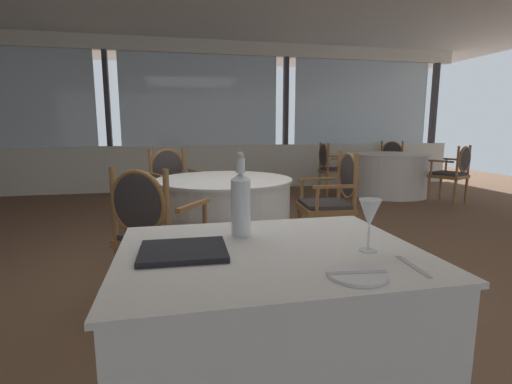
{
  "coord_description": "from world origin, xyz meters",
  "views": [
    {
      "loc": [
        -0.52,
        -2.89,
        1.18
      ],
      "look_at": [
        -0.18,
        -1.31,
        0.9
      ],
      "focal_mm": 26.43,
      "sensor_mm": 36.0,
      "label": 1
    }
  ],
  "objects_px": {
    "side_plate": "(357,274)",
    "water_bottle": "(241,202)",
    "dining_chair_0_2": "(173,184)",
    "dining_chair_1_2": "(330,165)",
    "menu_book": "(183,251)",
    "dining_chair_1_0": "(455,170)",
    "dining_chair_1_1": "(391,159)",
    "dining_chair_0_0": "(152,225)",
    "wine_glass": "(370,214)",
    "dining_chair_0_1": "(335,195)"
  },
  "relations": [
    {
      "from": "wine_glass",
      "to": "dining_chair_0_2",
      "type": "relative_size",
      "value": 0.2
    },
    {
      "from": "side_plate",
      "to": "wine_glass",
      "type": "bearing_deg",
      "value": 54.19
    },
    {
      "from": "dining_chair_0_0",
      "to": "dining_chair_1_2",
      "type": "height_order",
      "value": "dining_chair_0_0"
    },
    {
      "from": "wine_glass",
      "to": "dining_chair_1_1",
      "type": "height_order",
      "value": "wine_glass"
    },
    {
      "from": "dining_chair_1_2",
      "to": "water_bottle",
      "type": "bearing_deg",
      "value": -114.64
    },
    {
      "from": "wine_glass",
      "to": "dining_chair_1_1",
      "type": "bearing_deg",
      "value": 57.48
    },
    {
      "from": "dining_chair_0_1",
      "to": "dining_chair_0_2",
      "type": "xyz_separation_m",
      "value": [
        -1.49,
        1.01,
        0.0
      ]
    },
    {
      "from": "side_plate",
      "to": "dining_chair_1_1",
      "type": "distance_m",
      "value": 7.0
    },
    {
      "from": "wine_glass",
      "to": "dining_chair_0_2",
      "type": "height_order",
      "value": "dining_chair_0_2"
    },
    {
      "from": "side_plate",
      "to": "menu_book",
      "type": "height_order",
      "value": "menu_book"
    },
    {
      "from": "side_plate",
      "to": "dining_chair_1_0",
      "type": "distance_m",
      "value": 5.43
    },
    {
      "from": "dining_chair_0_2",
      "to": "dining_chair_1_2",
      "type": "bearing_deg",
      "value": 97.98
    },
    {
      "from": "menu_book",
      "to": "water_bottle",
      "type": "bearing_deg",
      "value": 39.05
    },
    {
      "from": "dining_chair_1_1",
      "to": "water_bottle",
      "type": "bearing_deg",
      "value": -4.09
    },
    {
      "from": "wine_glass",
      "to": "dining_chair_0_1",
      "type": "height_order",
      "value": "dining_chair_0_1"
    },
    {
      "from": "menu_book",
      "to": "dining_chair_1_1",
      "type": "bearing_deg",
      "value": 53.79
    },
    {
      "from": "water_bottle",
      "to": "dining_chair_1_2",
      "type": "distance_m",
      "value": 5.1
    },
    {
      "from": "dining_chair_0_2",
      "to": "dining_chair_1_0",
      "type": "distance_m",
      "value": 4.31
    },
    {
      "from": "water_bottle",
      "to": "dining_chair_0_0",
      "type": "relative_size",
      "value": 0.37
    },
    {
      "from": "side_plate",
      "to": "water_bottle",
      "type": "xyz_separation_m",
      "value": [
        -0.27,
        0.51,
        0.14
      ]
    },
    {
      "from": "dining_chair_0_1",
      "to": "dining_chair_0_2",
      "type": "height_order",
      "value": "dining_chair_0_1"
    },
    {
      "from": "side_plate",
      "to": "dining_chair_1_0",
      "type": "height_order",
      "value": "dining_chair_1_0"
    },
    {
      "from": "dining_chair_0_0",
      "to": "dining_chair_0_2",
      "type": "height_order",
      "value": "dining_chair_0_2"
    },
    {
      "from": "wine_glass",
      "to": "dining_chair_0_0",
      "type": "relative_size",
      "value": 0.21
    },
    {
      "from": "dining_chair_0_1",
      "to": "dining_chair_1_1",
      "type": "distance_m",
      "value": 4.63
    },
    {
      "from": "wine_glass",
      "to": "dining_chair_1_1",
      "type": "distance_m",
      "value": 6.74
    },
    {
      "from": "dining_chair_0_1",
      "to": "dining_chair_1_1",
      "type": "xyz_separation_m",
      "value": [
        2.84,
        3.65,
        -0.01
      ]
    },
    {
      "from": "dining_chair_1_1",
      "to": "side_plate",
      "type": "bearing_deg",
      "value": 0.21
    },
    {
      "from": "dining_chair_0_0",
      "to": "dining_chair_0_1",
      "type": "xyz_separation_m",
      "value": [
        1.62,
        0.78,
        0.0
      ]
    },
    {
      "from": "dining_chair_1_2",
      "to": "wine_glass",
      "type": "bearing_deg",
      "value": -108.95
    },
    {
      "from": "water_bottle",
      "to": "dining_chair_1_0",
      "type": "distance_m",
      "value": 5.27
    },
    {
      "from": "side_plate",
      "to": "dining_chair_1_1",
      "type": "relative_size",
      "value": 0.2
    },
    {
      "from": "side_plate",
      "to": "dining_chair_1_1",
      "type": "bearing_deg",
      "value": 57.36
    },
    {
      "from": "dining_chair_1_1",
      "to": "dining_chair_1_2",
      "type": "bearing_deg",
      "value": -30.06
    },
    {
      "from": "wine_glass",
      "to": "dining_chair_0_0",
      "type": "distance_m",
      "value": 1.54
    },
    {
      "from": "dining_chair_0_2",
      "to": "water_bottle",
      "type": "bearing_deg",
      "value": -19.84
    },
    {
      "from": "side_plate",
      "to": "dining_chair_1_0",
      "type": "xyz_separation_m",
      "value": [
        3.68,
        3.99,
        -0.2
      ]
    },
    {
      "from": "side_plate",
      "to": "wine_glass",
      "type": "relative_size",
      "value": 0.96
    },
    {
      "from": "dining_chair_0_0",
      "to": "dining_chair_0_1",
      "type": "distance_m",
      "value": 1.8
    },
    {
      "from": "water_bottle",
      "to": "menu_book",
      "type": "xyz_separation_m",
      "value": [
        -0.24,
        -0.19,
        -0.13
      ]
    },
    {
      "from": "water_bottle",
      "to": "dining_chair_0_0",
      "type": "height_order",
      "value": "water_bottle"
    },
    {
      "from": "side_plate",
      "to": "dining_chair_0_0",
      "type": "distance_m",
      "value": 1.62
    },
    {
      "from": "dining_chair_1_0",
      "to": "dining_chair_1_1",
      "type": "height_order",
      "value": "dining_chair_1_1"
    },
    {
      "from": "wine_glass",
      "to": "dining_chair_1_1",
      "type": "xyz_separation_m",
      "value": [
        3.62,
        5.68,
        -0.32
      ]
    },
    {
      "from": "wine_glass",
      "to": "dining_chair_1_2",
      "type": "xyz_separation_m",
      "value": [
        1.92,
        4.81,
        -0.33
      ]
    },
    {
      "from": "water_bottle",
      "to": "dining_chair_0_2",
      "type": "xyz_separation_m",
      "value": [
        -0.29,
        2.74,
        -0.31
      ]
    },
    {
      "from": "dining_chair_1_0",
      "to": "menu_book",
      "type": "bearing_deg",
      "value": 104.0
    },
    {
      "from": "dining_chair_1_2",
      "to": "dining_chair_0_1",
      "type": "bearing_deg",
      "value": -109.58
    },
    {
      "from": "menu_book",
      "to": "wine_glass",
      "type": "bearing_deg",
      "value": -8.27
    },
    {
      "from": "dining_chair_0_1",
      "to": "dining_chair_1_2",
      "type": "bearing_deg",
      "value": -108.35
    }
  ]
}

